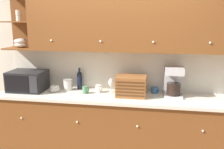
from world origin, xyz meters
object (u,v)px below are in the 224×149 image
(microwave, at_px, (28,81))
(wine_bottle, at_px, (80,79))
(wine_glass, at_px, (111,83))
(mug_patterned_third, at_px, (85,90))
(bowl_stack_on_counter, at_px, (54,88))
(bread_box, at_px, (131,86))
(storage_canister, at_px, (68,85))
(mug, at_px, (155,90))
(coffee_maker, at_px, (174,81))
(mug_blue_second, at_px, (99,89))

(microwave, distance_m, wine_bottle, 0.74)
(wine_glass, bearing_deg, mug_patterned_third, -161.47)
(wine_bottle, bearing_deg, bowl_stack_on_counter, -148.09)
(mug_patterned_third, bearing_deg, bread_box, -0.29)
(storage_canister, relative_size, mug_patterned_third, 1.54)
(mug_patterned_third, height_order, mug, mug_patterned_third)
(bowl_stack_on_counter, distance_m, mug, 1.42)
(microwave, height_order, coffee_maker, coffee_maker)
(bread_box, bearing_deg, mug_blue_second, 170.46)
(wine_glass, bearing_deg, wine_bottle, 168.76)
(microwave, xyz_separation_m, bowl_stack_on_counter, (0.40, 0.01, -0.10))
(microwave, relative_size, wine_bottle, 1.61)
(bowl_stack_on_counter, height_order, mug_patterned_third, mug_patterned_third)
(bowl_stack_on_counter, distance_m, mug_blue_second, 0.63)
(wine_bottle, xyz_separation_m, bread_box, (0.78, -0.21, -0.00))
(microwave, height_order, mug_patterned_third, microwave)
(wine_bottle, relative_size, coffee_maker, 0.79)
(bowl_stack_on_counter, height_order, storage_canister, storage_canister)
(mug_blue_second, bearing_deg, bread_box, -9.54)
(storage_canister, distance_m, wine_glass, 0.64)
(wine_bottle, bearing_deg, bread_box, -15.37)
(storage_canister, height_order, mug_blue_second, storage_canister)
(bowl_stack_on_counter, xyz_separation_m, mug_patterned_third, (0.46, -0.01, 0.01))
(mug, bearing_deg, microwave, -174.42)
(storage_canister, bearing_deg, bowl_stack_on_counter, -145.79)
(mug_patterned_third, distance_m, wine_glass, 0.37)
(bowl_stack_on_counter, distance_m, wine_bottle, 0.38)
(wine_glass, xyz_separation_m, coffee_maker, (0.85, -0.03, 0.06))
(wine_bottle, xyz_separation_m, mug_patterned_third, (0.14, -0.21, -0.09))
(microwave, height_order, wine_bottle, wine_bottle)
(mug_blue_second, bearing_deg, wine_bottle, 156.65)
(storage_canister, distance_m, mug, 1.25)
(bread_box, bearing_deg, mug_patterned_third, 179.71)
(coffee_maker, bearing_deg, mug, 158.58)
(bowl_stack_on_counter, bearing_deg, mug, 6.63)
(bread_box, height_order, coffee_maker, coffee_maker)
(microwave, xyz_separation_m, mug, (1.80, 0.18, -0.10))
(bread_box, height_order, mug, bread_box)
(microwave, relative_size, wine_glass, 2.53)
(storage_canister, xyz_separation_m, mug_blue_second, (0.47, -0.05, -0.02))
(mug_patterned_third, bearing_deg, storage_canister, 157.09)
(mug_patterned_third, distance_m, mug, 0.96)
(bowl_stack_on_counter, height_order, mug, bowl_stack_on_counter)
(mug_blue_second, bearing_deg, storage_canister, 173.87)
(mug_blue_second, height_order, mug, mug_blue_second)
(mug_blue_second, relative_size, wine_glass, 0.54)
(microwave, bearing_deg, coffee_maker, 2.27)
(wine_bottle, distance_m, mug_patterned_third, 0.27)
(mug, relative_size, coffee_maker, 0.27)
(microwave, bearing_deg, mug_blue_second, 4.06)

